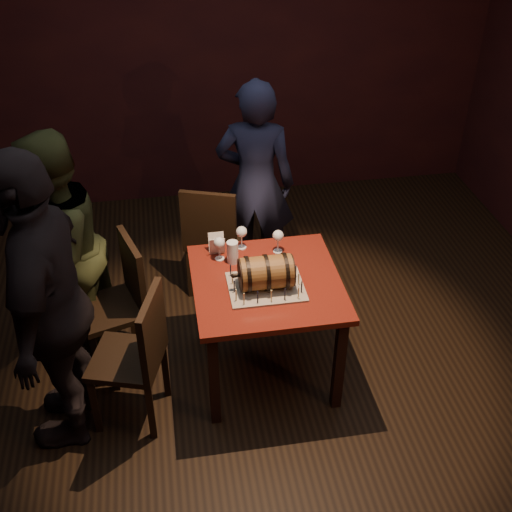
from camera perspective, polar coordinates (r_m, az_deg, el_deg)
name	(u,v)px	position (r m, az deg, el deg)	size (l,w,h in m)	color
room_shell	(257,194)	(3.48, 0.06, 5.58)	(5.04, 5.04, 2.80)	black
pub_table	(266,295)	(3.97, 0.94, -3.45)	(0.90, 0.90, 0.75)	#52130D
cake_board	(266,287)	(3.84, 0.89, -2.75)	(0.45, 0.35, 0.01)	gray
barrel_cake	(266,273)	(3.78, 0.90, -1.48)	(0.37, 0.22, 0.22)	brown
birthday_candles	(266,281)	(3.81, 0.90, -2.19)	(0.40, 0.30, 0.09)	#E7D38A
wine_glass_left	(219,244)	(4.02, -3.30, 1.10)	(0.07, 0.07, 0.16)	silver
wine_glass_mid	(242,233)	(4.12, -1.29, 2.08)	(0.07, 0.07, 0.16)	silver
wine_glass_right	(278,237)	(4.08, 1.97, 1.74)	(0.07, 0.07, 0.16)	silver
pint_of_ale	(233,253)	(4.02, -2.09, 0.31)	(0.07, 0.07, 0.15)	silver
menu_card	(217,245)	(4.11, -3.51, 1.02)	(0.10, 0.05, 0.13)	white
chair_back	(213,235)	(4.73, -3.88, 1.90)	(0.51, 0.51, 0.93)	black
chair_left_rear	(121,297)	(4.23, -11.90, -3.60)	(0.50, 0.50, 0.93)	black
chair_left_front	(139,352)	(3.82, -10.39, -8.38)	(0.50, 0.50, 0.93)	black
person_back	(255,184)	(4.79, -0.05, 6.42)	(0.59, 0.39, 1.61)	#1C1F38
person_left_rear	(58,251)	(4.25, -17.16, 0.39)	(0.78, 0.60, 1.60)	#353B1D
person_left_front	(50,305)	(3.62, -17.82, -4.15)	(1.08, 0.45, 1.85)	black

